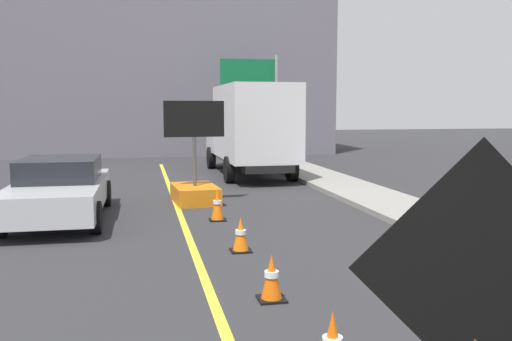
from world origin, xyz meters
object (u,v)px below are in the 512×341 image
object	(u,v)px
arrow_board_trailer	(195,184)
highway_guide_sign	(260,89)
traffic_cone_mid_lane	(272,278)
pickup_car	(60,189)
traffic_cone_curbside	(217,205)
box_truck	(250,127)
traffic_cone_far_lane	(241,235)
roadwork_sign	(477,274)

from	to	relation	value
arrow_board_trailer	highway_guide_sign	xyz separation A→B (m)	(4.23, 11.22, 2.94)
traffic_cone_mid_lane	highway_guide_sign	bearing A→B (deg)	78.17
pickup_car	traffic_cone_mid_lane	distance (m)	7.08
pickup_car	highway_guide_sign	world-z (taller)	highway_guide_sign
arrow_board_trailer	traffic_cone_curbside	world-z (taller)	arrow_board_trailer
box_truck	traffic_cone_far_lane	distance (m)	11.21
arrow_board_trailer	traffic_cone_mid_lane	bearing A→B (deg)	-88.26
traffic_cone_mid_lane	box_truck	bearing A→B (deg)	80.05
box_truck	highway_guide_sign	xyz separation A→B (m)	(1.64, 5.65, 1.62)
arrow_board_trailer	highway_guide_sign	size ratio (longest dim) A/B	0.54
roadwork_sign	highway_guide_sign	bearing A→B (deg)	81.11
roadwork_sign	highway_guide_sign	distance (m)	23.22
roadwork_sign	traffic_cone_curbside	xyz separation A→B (m)	(-0.40, 9.11, -1.11)
traffic_cone_mid_lane	pickup_car	bearing A→B (deg)	119.19
roadwork_sign	box_truck	size ratio (longest dim) A/B	0.32
traffic_cone_mid_lane	traffic_cone_far_lane	world-z (taller)	traffic_cone_mid_lane
roadwork_sign	pickup_car	distance (m)	10.73
highway_guide_sign	traffic_cone_mid_lane	xyz separation A→B (m)	(-3.99, -19.04, -3.12)
pickup_car	traffic_cone_mid_lane	world-z (taller)	pickup_car
pickup_car	highway_guide_sign	xyz separation A→B (m)	(7.44, 12.87, 2.73)
roadwork_sign	pickup_car	world-z (taller)	roadwork_sign
roadwork_sign	box_truck	world-z (taller)	box_truck
box_truck	highway_guide_sign	world-z (taller)	highway_guide_sign
traffic_cone_curbside	arrow_board_trailer	bearing A→B (deg)	95.74
highway_guide_sign	traffic_cone_far_lane	world-z (taller)	highway_guide_sign
arrow_board_trailer	box_truck	world-z (taller)	box_truck
box_truck	traffic_cone_mid_lane	bearing A→B (deg)	-99.95
roadwork_sign	pickup_car	size ratio (longest dim) A/B	0.48
box_truck	highway_guide_sign	bearing A→B (deg)	73.80
traffic_cone_mid_lane	traffic_cone_far_lane	distance (m)	2.53
box_truck	traffic_cone_far_lane	xyz separation A→B (m)	(-2.30, -10.87, -1.50)
traffic_cone_curbside	pickup_car	bearing A→B (deg)	165.83
highway_guide_sign	traffic_cone_far_lane	size ratio (longest dim) A/B	8.22
traffic_cone_far_lane	traffic_cone_mid_lane	bearing A→B (deg)	-91.04
highway_guide_sign	traffic_cone_far_lane	xyz separation A→B (m)	(-3.94, -16.52, -3.12)
traffic_cone_curbside	traffic_cone_far_lane	bearing A→B (deg)	-89.39
pickup_car	box_truck	bearing A→B (deg)	51.28
roadwork_sign	box_truck	xyz separation A→B (m)	(1.93, 17.21, 0.33)
traffic_cone_far_lane	traffic_cone_curbside	bearing A→B (deg)	90.61
highway_guide_sign	traffic_cone_curbside	size ratio (longest dim) A/B	6.78
roadwork_sign	arrow_board_trailer	xyz separation A→B (m)	(-0.65, 11.64, -0.99)
box_truck	traffic_cone_mid_lane	size ratio (longest dim) A/B	11.69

